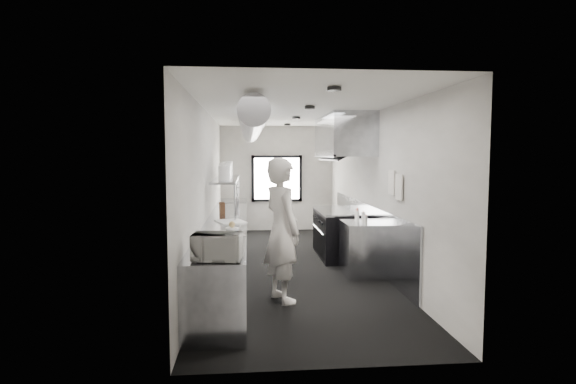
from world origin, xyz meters
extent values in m
cube|color=black|center=(0.00, 0.00, 0.00)|extent=(3.00, 8.00, 0.01)
cube|color=white|center=(0.00, 0.00, 2.80)|extent=(3.00, 8.00, 0.01)
cube|color=silver|center=(0.00, 4.00, 1.40)|extent=(3.00, 0.02, 2.80)
cube|color=silver|center=(0.00, -4.00, 1.40)|extent=(3.00, 0.02, 2.80)
cube|color=silver|center=(-1.50, 0.00, 1.40)|extent=(0.02, 8.00, 2.80)
cube|color=silver|center=(1.50, 0.00, 1.40)|extent=(0.02, 8.00, 2.80)
cube|color=gray|center=(1.48, 0.30, 0.55)|extent=(0.03, 5.50, 1.10)
cylinder|color=gray|center=(-0.70, 0.40, 2.55)|extent=(0.40, 6.40, 0.40)
cube|color=white|center=(0.00, 3.96, 1.40)|extent=(1.20, 0.03, 1.10)
cube|color=black|center=(0.00, 3.98, 1.98)|extent=(1.36, 0.03, 0.08)
cube|color=black|center=(0.00, 3.98, 0.82)|extent=(1.36, 0.03, 0.08)
cube|color=black|center=(-0.64, 3.98, 1.40)|extent=(0.08, 0.03, 1.25)
cube|color=black|center=(0.64, 3.98, 1.40)|extent=(0.08, 0.03, 1.25)
cube|color=gray|center=(1.10, 0.70, 2.40)|extent=(0.80, 2.20, 0.80)
cube|color=gray|center=(0.72, 0.70, 2.01)|extent=(0.05, 2.20, 0.05)
cube|color=black|center=(1.02, 0.70, 2.06)|extent=(0.50, 2.10, 0.28)
cube|color=gray|center=(-1.15, -0.50, 0.45)|extent=(0.70, 6.00, 0.90)
cube|color=gray|center=(-1.20, 1.00, 1.55)|extent=(0.45, 3.00, 0.04)
cylinder|color=gray|center=(-1.00, -0.40, 1.22)|extent=(0.04, 0.04, 0.66)
cylinder|color=gray|center=(-1.00, 1.00, 1.22)|extent=(0.04, 0.04, 0.66)
cylinder|color=gray|center=(-1.00, 2.40, 1.22)|extent=(0.04, 0.04, 0.66)
cube|color=black|center=(1.05, 0.70, 0.45)|extent=(0.85, 1.60, 0.90)
cube|color=gray|center=(1.05, 0.70, 0.92)|extent=(0.85, 1.60, 0.04)
cube|color=gray|center=(0.64, 0.70, 0.45)|extent=(0.03, 1.55, 0.80)
cylinder|color=gray|center=(0.61, 0.70, 0.55)|extent=(0.03, 1.30, 0.03)
cube|color=gray|center=(1.15, -0.70, 0.45)|extent=(0.65, 0.80, 0.90)
cube|color=gray|center=(-1.15, 3.20, 0.45)|extent=(0.70, 1.20, 0.90)
cube|color=white|center=(1.47, -1.20, 1.60)|extent=(0.02, 0.28, 0.38)
cube|color=white|center=(1.47, -1.55, 1.55)|extent=(0.02, 0.28, 0.38)
imported|color=silver|center=(-0.31, -1.93, 1.00)|extent=(0.73, 0.86, 1.99)
imported|color=white|center=(-1.11, -3.24, 1.04)|extent=(0.52, 0.41, 0.29)
cylinder|color=beige|center=(-1.26, -2.75, 0.95)|extent=(0.13, 0.13, 0.09)
cylinder|color=beige|center=(-1.26, -2.39, 0.95)|extent=(0.15, 0.15, 0.10)
cube|color=white|center=(-1.01, -1.73, 0.90)|extent=(0.42, 0.46, 0.01)
cylinder|color=white|center=(-1.02, -1.18, 0.91)|extent=(0.25, 0.25, 0.02)
sphere|color=tan|center=(-1.02, -1.18, 0.97)|extent=(0.10, 0.10, 0.10)
cube|color=silver|center=(-1.07, -0.49, 0.91)|extent=(0.58, 0.66, 0.02)
cube|color=brown|center=(-1.27, 0.62, 1.01)|extent=(0.13, 0.21, 0.22)
cylinder|color=white|center=(-1.20, 0.17, 1.70)|extent=(0.27, 0.27, 0.26)
cylinder|color=white|center=(-1.21, 0.72, 1.73)|extent=(0.26, 0.26, 0.31)
cylinder|color=white|center=(-1.22, 1.14, 1.72)|extent=(0.25, 0.25, 0.30)
cylinder|color=white|center=(-1.20, 1.75, 1.73)|extent=(0.27, 0.27, 0.33)
cylinder|color=silver|center=(1.11, -1.04, 0.98)|extent=(0.06, 0.06, 0.16)
cylinder|color=silver|center=(1.11, -0.86, 1.00)|extent=(0.07, 0.07, 0.19)
cylinder|color=silver|center=(1.07, -0.65, 0.99)|extent=(0.07, 0.07, 0.19)
cylinder|color=silver|center=(1.09, -0.51, 1.00)|extent=(0.08, 0.08, 0.19)
cylinder|color=silver|center=(1.12, -0.44, 1.00)|extent=(0.07, 0.07, 0.20)
camera|label=1|loc=(-0.78, -8.07, 2.03)|focal=28.10mm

